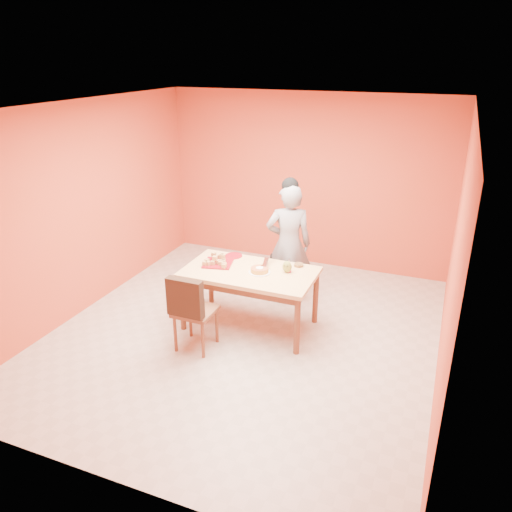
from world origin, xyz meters
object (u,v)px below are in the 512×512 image
at_px(magenta_glass, 289,268).
at_px(egg_ornament, 287,267).
at_px(person, 289,244).
at_px(sponge_cake, 260,270).
at_px(checker_tin, 299,265).
at_px(dining_table, 250,278).
at_px(dining_chair, 194,310).
at_px(pastry_platter, 218,263).
at_px(red_dinner_plate, 234,256).

bearing_deg(magenta_glass, egg_ornament, -125.51).
distance_m(person, sponge_cake, 0.86).
xyz_separation_m(person, checker_tin, (0.30, -0.49, -0.06)).
distance_m(dining_table, sponge_cake, 0.19).
distance_m(dining_chair, sponge_cake, 0.92).
bearing_deg(egg_ornament, checker_tin, 73.29).
height_order(dining_chair, checker_tin, dining_chair).
height_order(pastry_platter, red_dinner_plate, pastry_platter).
xyz_separation_m(dining_table, magenta_glass, (0.45, 0.15, 0.14)).
bearing_deg(dining_table, magenta_glass, 17.78).
bearing_deg(magenta_glass, checker_tin, 73.50).
bearing_deg(dining_table, red_dinner_plate, 136.61).
height_order(dining_table, person, person).
bearing_deg(dining_chair, dining_table, 61.13).
relative_size(dining_table, person, 0.96).
relative_size(dining_chair, person, 0.58).
height_order(dining_table, egg_ornament, egg_ornament).
height_order(red_dinner_plate, egg_ornament, egg_ornament).
distance_m(dining_chair, checker_tin, 1.42).
bearing_deg(pastry_platter, red_dinner_plate, 76.08).
relative_size(egg_ornament, magenta_glass, 1.63).
xyz_separation_m(red_dinner_plate, magenta_glass, (0.82, -0.20, 0.04)).
height_order(person, sponge_cake, person).
height_order(egg_ornament, magenta_glass, egg_ornament).
xyz_separation_m(pastry_platter, magenta_glass, (0.90, 0.10, 0.03)).
height_order(dining_chair, person, person).
xyz_separation_m(dining_chair, egg_ornament, (0.83, 0.83, 0.33)).
distance_m(pastry_platter, sponge_cake, 0.58).
height_order(dining_table, sponge_cake, sponge_cake).
xyz_separation_m(dining_table, red_dinner_plate, (-0.37, 0.35, 0.10)).
bearing_deg(pastry_platter, magenta_glass, 6.54).
relative_size(magenta_glass, checker_tin, 0.78).
xyz_separation_m(person, red_dinner_plate, (-0.59, -0.49, -0.07)).
bearing_deg(person, red_dinner_plate, 19.46).
relative_size(dining_chair, checker_tin, 8.50).
bearing_deg(dining_table, egg_ornament, 15.67).
xyz_separation_m(dining_table, person, (0.22, 0.84, 0.17)).
bearing_deg(egg_ornament, magenta_glass, 56.44).
bearing_deg(pastry_platter, person, 50.28).
distance_m(dining_chair, red_dinner_plate, 1.09).
bearing_deg(dining_table, pastry_platter, 174.59).
relative_size(red_dinner_plate, checker_tin, 1.96).
distance_m(dining_chair, person, 1.70).
distance_m(sponge_cake, checker_tin, 0.52).
distance_m(pastry_platter, checker_tin, 1.01).
distance_m(person, egg_ornament, 0.75).
relative_size(person, magenta_glass, 18.86).
xyz_separation_m(pastry_platter, red_dinner_plate, (0.08, 0.31, -0.00)).
bearing_deg(magenta_glass, red_dinner_plate, 166.06).
bearing_deg(pastry_platter, dining_table, -5.41).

